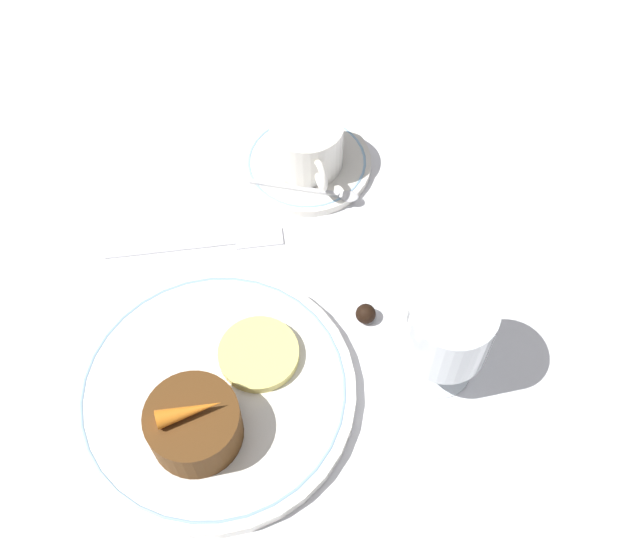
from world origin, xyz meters
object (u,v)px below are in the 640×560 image
wine_glass (448,332)px  fork (215,243)px  dessert_cake (194,425)px  coffee_cup (307,144)px  dinner_plate (215,392)px

wine_glass → fork: 0.28m
wine_glass → dessert_cake: wine_glass is taller
coffee_cup → wine_glass: wine_glass is taller
dinner_plate → fork: 0.17m
wine_glass → fork: wine_glass is taller
dinner_plate → fork: (-0.17, 0.04, -0.01)m
dinner_plate → fork: bearing=166.8°
wine_glass → dessert_cake: 0.24m
dinner_plate → fork: dinner_plate is taller
fork → coffee_cup: bearing=119.6°
dinner_plate → wine_glass: 0.22m
coffee_cup → wine_glass: 0.28m
coffee_cup → dessert_cake: size_ratio=1.28×
wine_glass → dessert_cake: size_ratio=1.35×
dinner_plate → wine_glass: (0.04, 0.21, 0.06)m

